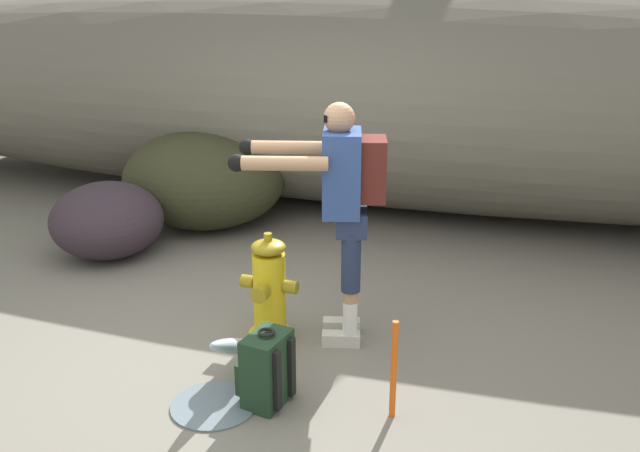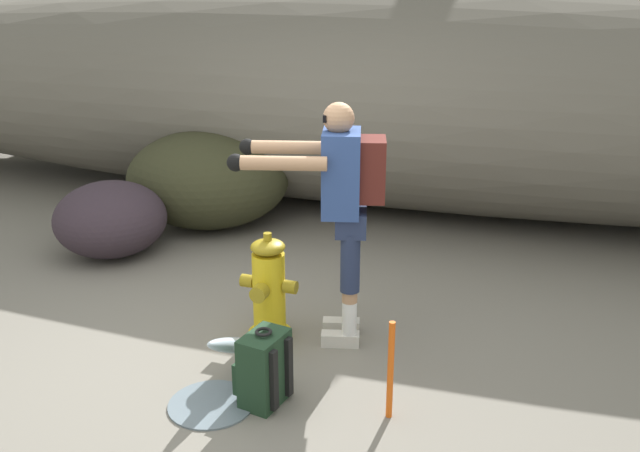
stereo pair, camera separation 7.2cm
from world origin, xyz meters
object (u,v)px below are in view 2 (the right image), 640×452
boulder_large (208,179)px  survey_stake (390,370)px  spare_backpack (264,369)px  fire_hydrant (269,290)px  boulder_mid (111,219)px  utility_worker (341,195)px

boulder_large → survey_stake: boulder_large is taller
spare_backpack → fire_hydrant: bearing=-60.1°
boulder_mid → survey_stake: size_ratio=1.68×
fire_hydrant → boulder_mid: fire_hydrant is taller
spare_backpack → survey_stake: survey_stake is taller
boulder_large → fire_hydrant: bearing=-53.1°
spare_backpack → survey_stake: size_ratio=0.78×
utility_worker → boulder_mid: bearing=-34.6°
fire_hydrant → spare_backpack: (0.28, -0.75, -0.14)m
fire_hydrant → boulder_mid: bearing=153.4°
survey_stake → spare_backpack: bearing=-173.2°
utility_worker → fire_hydrant: bearing=0.5°
spare_backpack → survey_stake: bearing=-163.9°
fire_hydrant → survey_stake: (1.01, -0.66, -0.05)m
fire_hydrant → utility_worker: bearing=15.8°
boulder_mid → spare_backpack: bearing=-37.6°
fire_hydrant → boulder_large: (-1.50, 2.00, 0.14)m
utility_worker → survey_stake: bearing=108.9°
boulder_mid → survey_stake: 3.40m
spare_backpack → boulder_large: bearing=-47.7°
fire_hydrant → boulder_large: boulder_large is taller
boulder_mid → fire_hydrant: bearing=-26.6°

